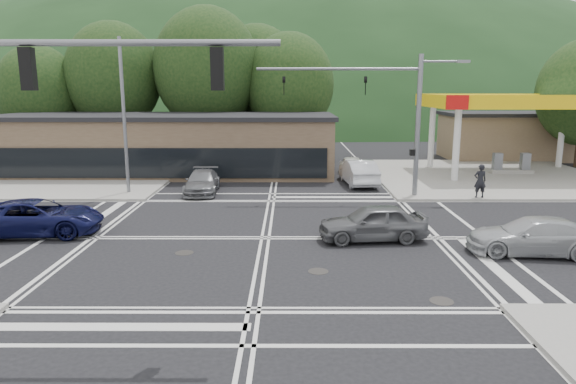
{
  "coord_description": "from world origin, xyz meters",
  "views": [
    {
      "loc": [
        1.01,
        -20.67,
        6.15
      ],
      "look_at": [
        0.94,
        2.81,
        1.4
      ],
      "focal_mm": 32.0,
      "sensor_mm": 36.0,
      "label": 1
    }
  ],
  "objects_px": {
    "car_silver_east": "(533,236)",
    "car_northbound": "(202,182)",
    "car_blue_west": "(37,217)",
    "car_queue_a": "(358,172)",
    "pedestrian": "(480,181)",
    "car_queue_b": "(351,165)",
    "car_grey_center": "(373,223)"
  },
  "relations": [
    {
      "from": "car_blue_west",
      "to": "car_queue_a",
      "type": "bearing_deg",
      "value": -58.58
    },
    {
      "from": "car_blue_west",
      "to": "car_queue_b",
      "type": "height_order",
      "value": "car_blue_west"
    },
    {
      "from": "car_blue_west",
      "to": "car_queue_a",
      "type": "height_order",
      "value": "car_queue_a"
    },
    {
      "from": "car_blue_west",
      "to": "car_grey_center",
      "type": "relative_size",
      "value": 1.23
    },
    {
      "from": "car_silver_east",
      "to": "car_queue_b",
      "type": "height_order",
      "value": "car_silver_east"
    },
    {
      "from": "car_queue_b",
      "to": "car_northbound",
      "type": "relative_size",
      "value": 0.88
    },
    {
      "from": "car_queue_a",
      "to": "pedestrian",
      "type": "height_order",
      "value": "pedestrian"
    },
    {
      "from": "car_queue_a",
      "to": "car_queue_b",
      "type": "height_order",
      "value": "car_queue_a"
    },
    {
      "from": "car_silver_east",
      "to": "car_queue_a",
      "type": "bearing_deg",
      "value": -155.13
    },
    {
      "from": "car_queue_a",
      "to": "car_northbound",
      "type": "bearing_deg",
      "value": 11.17
    },
    {
      "from": "car_queue_a",
      "to": "car_northbound",
      "type": "xyz_separation_m",
      "value": [
        -9.71,
        -2.82,
        -0.15
      ]
    },
    {
      "from": "car_blue_west",
      "to": "car_queue_b",
      "type": "distance_m",
      "value": 21.85
    },
    {
      "from": "car_queue_a",
      "to": "car_queue_b",
      "type": "relative_size",
      "value": 1.22
    },
    {
      "from": "car_grey_center",
      "to": "pedestrian",
      "type": "xyz_separation_m",
      "value": [
        7.22,
        7.8,
        0.34
      ]
    },
    {
      "from": "car_blue_west",
      "to": "car_silver_east",
      "type": "relative_size",
      "value": 1.14
    },
    {
      "from": "pedestrian",
      "to": "car_northbound",
      "type": "bearing_deg",
      "value": -6.79
    },
    {
      "from": "car_queue_b",
      "to": "car_grey_center",
      "type": "bearing_deg",
      "value": 89.54
    },
    {
      "from": "car_silver_east",
      "to": "car_northbound",
      "type": "distance_m",
      "value": 18.41
    },
    {
      "from": "car_blue_west",
      "to": "car_queue_b",
      "type": "bearing_deg",
      "value": -50.52
    },
    {
      "from": "car_blue_west",
      "to": "car_queue_b",
      "type": "xyz_separation_m",
      "value": [
        15.29,
        15.61,
        -0.06
      ]
    },
    {
      "from": "car_northbound",
      "to": "car_silver_east",
      "type": "bearing_deg",
      "value": -41.47
    },
    {
      "from": "car_silver_east",
      "to": "car_queue_a",
      "type": "relative_size",
      "value": 0.96
    },
    {
      "from": "car_grey_center",
      "to": "car_queue_b",
      "type": "relative_size",
      "value": 1.08
    },
    {
      "from": "car_blue_west",
      "to": "car_northbound",
      "type": "xyz_separation_m",
      "value": [
        5.58,
        8.93,
        -0.09
      ]
    },
    {
      "from": "car_blue_west",
      "to": "pedestrian",
      "type": "height_order",
      "value": "pedestrian"
    },
    {
      "from": "car_northbound",
      "to": "car_queue_a",
      "type": "bearing_deg",
      "value": 13.25
    },
    {
      "from": "car_queue_a",
      "to": "pedestrian",
      "type": "xyz_separation_m",
      "value": [
        6.15,
        -4.75,
        0.27
      ]
    },
    {
      "from": "car_northbound",
      "to": "pedestrian",
      "type": "height_order",
      "value": "pedestrian"
    },
    {
      "from": "car_silver_east",
      "to": "pedestrian",
      "type": "relative_size",
      "value": 2.55
    },
    {
      "from": "car_blue_west",
      "to": "pedestrian",
      "type": "distance_m",
      "value": 22.55
    },
    {
      "from": "car_grey_center",
      "to": "car_silver_east",
      "type": "relative_size",
      "value": 0.92
    },
    {
      "from": "car_blue_west",
      "to": "pedestrian",
      "type": "xyz_separation_m",
      "value": [
        21.44,
        7.0,
        0.33
      ]
    }
  ]
}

